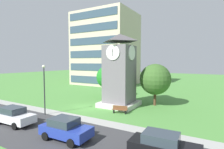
{
  "coord_description": "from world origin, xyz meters",
  "views": [
    {
      "loc": [
        14.95,
        -18.67,
        6.15
      ],
      "look_at": [
        1.76,
        3.99,
        4.26
      ],
      "focal_mm": 28.75,
      "sensor_mm": 36.0,
      "label": 1
    }
  ],
  "objects_px": {
    "parked_car_black": "(163,146)",
    "tree_near_tower": "(155,79)",
    "parked_car_white": "(14,116)",
    "street_lamp": "(44,84)",
    "parked_car_blue": "(66,128)",
    "clock_tower": "(119,74)",
    "tree_streetside": "(108,77)",
    "park_bench": "(120,109)"
  },
  "relations": [
    {
      "from": "park_bench",
      "to": "parked_car_white",
      "type": "distance_m",
      "value": 11.25
    },
    {
      "from": "tree_streetside",
      "to": "parked_car_black",
      "type": "relative_size",
      "value": 1.24
    },
    {
      "from": "clock_tower",
      "to": "parked_car_white",
      "type": "distance_m",
      "value": 13.38
    },
    {
      "from": "parked_car_white",
      "to": "tree_near_tower",
      "type": "bearing_deg",
      "value": 56.25
    },
    {
      "from": "park_bench",
      "to": "parked_car_white",
      "type": "bearing_deg",
      "value": -130.32
    },
    {
      "from": "park_bench",
      "to": "parked_car_blue",
      "type": "height_order",
      "value": "parked_car_blue"
    },
    {
      "from": "clock_tower",
      "to": "parked_car_black",
      "type": "height_order",
      "value": "clock_tower"
    },
    {
      "from": "street_lamp",
      "to": "parked_car_blue",
      "type": "relative_size",
      "value": 1.37
    },
    {
      "from": "parked_car_black",
      "to": "tree_streetside",
      "type": "bearing_deg",
      "value": 131.28
    },
    {
      "from": "street_lamp",
      "to": "parked_car_black",
      "type": "distance_m",
      "value": 14.9
    },
    {
      "from": "park_bench",
      "to": "tree_near_tower",
      "type": "distance_m",
      "value": 7.21
    },
    {
      "from": "parked_car_blue",
      "to": "tree_near_tower",
      "type": "bearing_deg",
      "value": 78.91
    },
    {
      "from": "clock_tower",
      "to": "parked_car_blue",
      "type": "bearing_deg",
      "value": -83.68
    },
    {
      "from": "clock_tower",
      "to": "parked_car_blue",
      "type": "xyz_separation_m",
      "value": [
        1.28,
        -11.54,
        -3.55
      ]
    },
    {
      "from": "tree_streetside",
      "to": "parked_car_white",
      "type": "xyz_separation_m",
      "value": [
        -0.79,
        -16.42,
        -2.58
      ]
    },
    {
      "from": "tree_near_tower",
      "to": "parked_car_white",
      "type": "xyz_separation_m",
      "value": [
        -9.72,
        -14.55,
        -2.81
      ]
    },
    {
      "from": "clock_tower",
      "to": "tree_near_tower",
      "type": "xyz_separation_m",
      "value": [
        4.11,
        2.92,
        -0.73
      ]
    },
    {
      "from": "tree_near_tower",
      "to": "parked_car_white",
      "type": "height_order",
      "value": "tree_near_tower"
    },
    {
      "from": "parked_car_white",
      "to": "parked_car_blue",
      "type": "height_order",
      "value": "same"
    },
    {
      "from": "tree_near_tower",
      "to": "park_bench",
      "type": "bearing_deg",
      "value": -112.25
    },
    {
      "from": "parked_car_blue",
      "to": "parked_car_black",
      "type": "xyz_separation_m",
      "value": [
        7.48,
        0.87,
        -0.0
      ]
    },
    {
      "from": "park_bench",
      "to": "parked_car_blue",
      "type": "bearing_deg",
      "value": -92.64
    },
    {
      "from": "parked_car_white",
      "to": "parked_car_black",
      "type": "height_order",
      "value": "same"
    },
    {
      "from": "park_bench",
      "to": "tree_near_tower",
      "type": "bearing_deg",
      "value": 67.75
    },
    {
      "from": "park_bench",
      "to": "tree_streetside",
      "type": "height_order",
      "value": "tree_streetside"
    },
    {
      "from": "tree_streetside",
      "to": "parked_car_white",
      "type": "distance_m",
      "value": 16.64
    },
    {
      "from": "parked_car_white",
      "to": "parked_car_blue",
      "type": "distance_m",
      "value": 6.88
    },
    {
      "from": "street_lamp",
      "to": "parked_car_white",
      "type": "height_order",
      "value": "street_lamp"
    },
    {
      "from": "parked_car_black",
      "to": "tree_near_tower",
      "type": "bearing_deg",
      "value": 108.85
    },
    {
      "from": "tree_near_tower",
      "to": "clock_tower",
      "type": "bearing_deg",
      "value": -144.6
    },
    {
      "from": "tree_streetside",
      "to": "parked_car_blue",
      "type": "relative_size",
      "value": 1.3
    },
    {
      "from": "tree_streetside",
      "to": "tree_near_tower",
      "type": "distance_m",
      "value": 9.13
    },
    {
      "from": "tree_streetside",
      "to": "tree_near_tower",
      "type": "xyz_separation_m",
      "value": [
        8.93,
        -1.87,
        0.23
      ]
    },
    {
      "from": "parked_car_white",
      "to": "parked_car_black",
      "type": "bearing_deg",
      "value": 3.81
    },
    {
      "from": "parked_car_blue",
      "to": "street_lamp",
      "type": "bearing_deg",
      "value": 152.13
    },
    {
      "from": "clock_tower",
      "to": "street_lamp",
      "type": "xyz_separation_m",
      "value": [
        -5.63,
        -7.88,
        -0.82
      ]
    },
    {
      "from": "tree_streetside",
      "to": "clock_tower",
      "type": "bearing_deg",
      "value": -44.85
    },
    {
      "from": "park_bench",
      "to": "parked_car_black",
      "type": "relative_size",
      "value": 0.42
    },
    {
      "from": "parked_car_blue",
      "to": "parked_car_black",
      "type": "relative_size",
      "value": 0.95
    },
    {
      "from": "clock_tower",
      "to": "parked_car_black",
      "type": "xyz_separation_m",
      "value": [
        8.75,
        -10.67,
        -3.55
      ]
    },
    {
      "from": "street_lamp",
      "to": "clock_tower",
      "type": "bearing_deg",
      "value": 54.47
    },
    {
      "from": "street_lamp",
      "to": "parked_car_white",
      "type": "relative_size",
      "value": 1.26
    }
  ]
}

